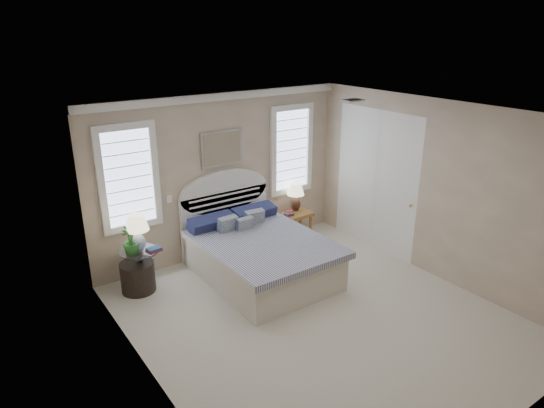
% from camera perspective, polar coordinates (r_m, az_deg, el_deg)
% --- Properties ---
extents(floor, '(4.50, 5.00, 0.01)m').
position_cam_1_polar(floor, '(6.69, 5.39, -13.09)').
color(floor, '#B8B09D').
rests_on(floor, ground).
extents(ceiling, '(4.50, 5.00, 0.01)m').
position_cam_1_polar(ceiling, '(5.68, 6.29, 10.33)').
color(ceiling, silver).
rests_on(ceiling, wall_back).
extents(wall_back, '(4.50, 0.02, 2.70)m').
position_cam_1_polar(wall_back, '(8.00, -5.91, 3.30)').
color(wall_back, tan).
rests_on(wall_back, floor).
extents(wall_left, '(0.02, 5.00, 2.70)m').
position_cam_1_polar(wall_left, '(5.01, -14.35, -7.98)').
color(wall_left, tan).
rests_on(wall_left, floor).
extents(wall_right, '(0.02, 5.00, 2.70)m').
position_cam_1_polar(wall_right, '(7.64, 18.75, 1.49)').
color(wall_right, tan).
rests_on(wall_right, floor).
extents(crown_molding, '(4.50, 0.08, 0.12)m').
position_cam_1_polar(crown_molding, '(7.69, -6.11, 12.47)').
color(crown_molding, white).
rests_on(crown_molding, wall_back).
extents(hvac_vent, '(0.30, 0.20, 0.02)m').
position_cam_1_polar(hvac_vent, '(7.07, 9.46, 11.96)').
color(hvac_vent, '#B2B2B2').
rests_on(hvac_vent, ceiling).
extents(switch_plate, '(0.08, 0.01, 0.12)m').
position_cam_1_polar(switch_plate, '(7.65, -12.00, 0.60)').
color(switch_plate, white).
rests_on(switch_plate, wall_back).
extents(window_left, '(0.90, 0.06, 1.60)m').
position_cam_1_polar(window_left, '(7.32, -16.54, 2.99)').
color(window_left, silver).
rests_on(window_left, wall_back).
extents(window_right, '(0.90, 0.06, 1.60)m').
position_cam_1_polar(window_right, '(8.65, 2.24, 6.42)').
color(window_right, silver).
rests_on(window_right, wall_back).
extents(painting, '(0.74, 0.04, 0.58)m').
position_cam_1_polar(painting, '(7.84, -5.89, 6.52)').
color(painting, silver).
rests_on(painting, wall_back).
extents(closet_door, '(0.02, 1.80, 2.40)m').
position_cam_1_polar(closet_door, '(8.39, 12.06, 2.70)').
color(closet_door, white).
rests_on(closet_door, floor).
extents(bed, '(1.72, 2.28, 1.47)m').
position_cam_1_polar(bed, '(7.51, -1.72, -5.65)').
color(bed, beige).
rests_on(bed, floor).
extents(side_table_left, '(0.56, 0.56, 0.63)m').
position_cam_1_polar(side_table_left, '(7.35, -15.22, -7.03)').
color(side_table_left, black).
rests_on(side_table_left, floor).
extents(nightstand_right, '(0.50, 0.40, 0.53)m').
position_cam_1_polar(nightstand_right, '(8.72, 2.92, -1.87)').
color(nightstand_right, '#9D6833').
rests_on(nightstand_right, floor).
extents(floor_pot, '(0.55, 0.55, 0.45)m').
position_cam_1_polar(floor_pot, '(7.41, -15.50, -8.26)').
color(floor_pot, black).
rests_on(floor_pot, floor).
extents(lamp_left, '(0.42, 0.42, 0.56)m').
position_cam_1_polar(lamp_left, '(7.11, -15.60, -2.83)').
color(lamp_left, silver).
rests_on(lamp_left, side_table_left).
extents(lamp_right, '(0.39, 0.39, 0.51)m').
position_cam_1_polar(lamp_right, '(8.68, 2.79, 1.21)').
color(lamp_right, black).
rests_on(lamp_right, nightstand_right).
extents(potted_plant, '(0.28, 0.28, 0.42)m').
position_cam_1_polar(potted_plant, '(7.08, -16.26, -4.13)').
color(potted_plant, '#28652D').
rests_on(potted_plant, side_table_left).
extents(books_left, '(0.22, 0.18, 0.06)m').
position_cam_1_polar(books_left, '(7.16, -13.72, -5.24)').
color(books_left, maroon).
rests_on(books_left, side_table_left).
extents(books_right, '(0.16, 0.12, 0.09)m').
position_cam_1_polar(books_right, '(8.51, 2.03, -1.10)').
color(books_right, maroon).
rests_on(books_right, nightstand_right).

